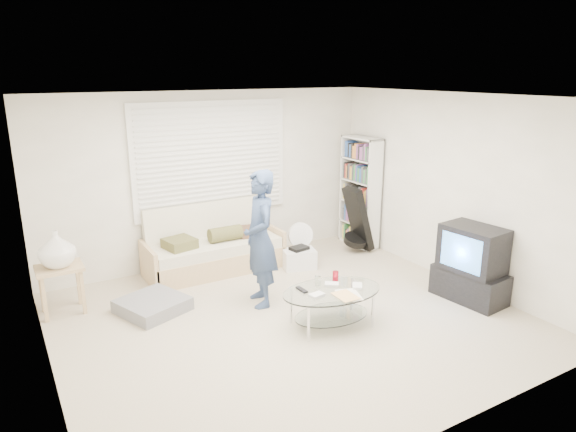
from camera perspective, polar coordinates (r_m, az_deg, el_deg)
ground at (r=6.03m, az=0.26°, el=-11.39°), size 5.00×5.00×0.00m
room_shell at (r=5.89m, az=-2.10°, el=4.76°), size 5.02×4.52×2.51m
window_blinds at (r=7.44m, az=-8.45°, el=6.32°), size 2.32×0.08×1.62m
futon_sofa at (r=7.39m, az=-8.30°, el=-3.69°), size 1.93×0.78×0.94m
grey_floor_pillow at (r=6.39m, az=-14.80°, el=-9.54°), size 0.89×0.89×0.16m
side_table at (r=6.46m, az=-24.28°, el=-3.73°), size 0.51×0.41×1.02m
bookshelf at (r=8.32m, az=8.00°, el=2.65°), size 0.28×0.74×1.76m
guitar_case at (r=8.07m, az=7.75°, el=-0.86°), size 0.43×0.38×1.01m
floor_fan at (r=7.58m, az=1.24°, el=-2.59°), size 0.38×0.25×0.62m
storage_bin at (r=7.45m, az=1.24°, el=-4.70°), size 0.53×0.43×0.32m
tv_unit at (r=6.73m, az=19.68°, el=-5.12°), size 0.55×0.91×0.95m
coffee_table at (r=5.78m, az=4.92°, el=-8.95°), size 1.22×0.86×0.55m
standing_person at (r=6.12m, az=-3.11°, el=-2.55°), size 0.51×0.67×1.66m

